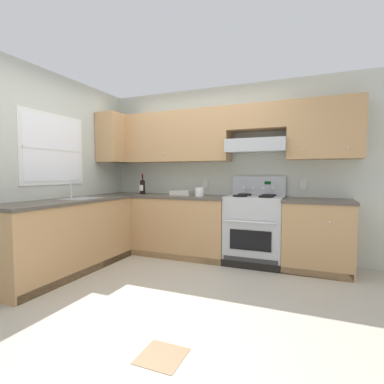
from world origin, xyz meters
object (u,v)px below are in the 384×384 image
at_px(stove, 254,229).
at_px(wine_bottle, 143,186).
at_px(paper_towel_roll, 200,192).
at_px(bowl, 182,194).

xyz_separation_m(stove, wine_bottle, (-1.81, 0.04, 0.56)).
relative_size(stove, paper_towel_roll, 9.52).
relative_size(bowl, paper_towel_roll, 2.54).
distance_m(stove, bowl, 1.22).
relative_size(stove, wine_bottle, 3.64).
distance_m(wine_bottle, bowl, 0.69).
bearing_deg(wine_bottle, stove, -1.28).
xyz_separation_m(stove, paper_towel_roll, (-0.77, -0.09, 0.49)).
height_order(wine_bottle, bowl, wine_bottle).
xyz_separation_m(bowl, paper_towel_roll, (0.36, -0.17, 0.04)).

